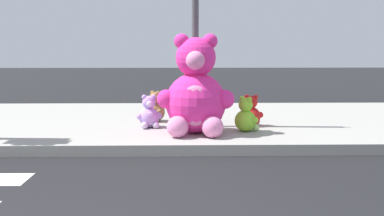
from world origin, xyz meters
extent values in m
cube|color=#9E9B93|center=(0.00, 5.20, 0.07)|extent=(28.00, 4.40, 0.15)
cylinder|color=#4C4C51|center=(1.00, 4.40, 1.75)|extent=(0.11, 0.11, 3.20)
sphere|color=#F22D93|center=(0.99, 3.85, 0.59)|extent=(0.88, 0.88, 0.88)
ellipsoid|color=pink|center=(0.98, 3.53, 0.59)|extent=(0.50, 0.22, 0.57)
sphere|color=#F22D93|center=(0.99, 3.85, 1.25)|extent=(0.58, 0.58, 0.58)
sphere|color=pink|center=(0.98, 3.60, 1.22)|extent=(0.27, 0.27, 0.27)
sphere|color=#F22D93|center=(1.20, 3.84, 1.48)|extent=(0.22, 0.22, 0.22)
sphere|color=#F22D93|center=(1.41, 3.72, 0.66)|extent=(0.28, 0.28, 0.28)
sphere|color=pink|center=(1.22, 3.46, 0.30)|extent=(0.30, 0.30, 0.30)
sphere|color=#F22D93|center=(0.79, 3.86, 1.48)|extent=(0.22, 0.22, 0.22)
sphere|color=#F22D93|center=(0.57, 3.76, 0.66)|extent=(0.28, 0.28, 0.28)
sphere|color=pink|center=(0.73, 3.49, 0.30)|extent=(0.30, 0.30, 0.30)
sphere|color=olive|center=(0.34, 4.89, 0.31)|extent=(0.32, 0.32, 0.32)
ellipsoid|color=tan|center=(0.25, 4.81, 0.31)|extent=(0.17, 0.18, 0.21)
sphere|color=olive|center=(0.34, 4.89, 0.55)|extent=(0.21, 0.21, 0.21)
sphere|color=tan|center=(0.27, 4.83, 0.54)|extent=(0.10, 0.10, 0.10)
sphere|color=olive|center=(0.39, 4.83, 0.63)|extent=(0.08, 0.08, 0.08)
sphere|color=olive|center=(0.41, 4.75, 0.33)|extent=(0.10, 0.10, 0.10)
sphere|color=tan|center=(0.30, 4.73, 0.20)|extent=(0.11, 0.11, 0.11)
sphere|color=olive|center=(0.29, 4.94, 0.63)|extent=(0.08, 0.08, 0.08)
sphere|color=olive|center=(0.21, 4.97, 0.33)|extent=(0.10, 0.10, 0.10)
sphere|color=tan|center=(0.18, 4.86, 0.20)|extent=(0.11, 0.11, 0.11)
sphere|color=#8CD133|center=(1.74, 3.94, 0.31)|extent=(0.32, 0.32, 0.32)
ellipsoid|color=#B8DE87|center=(1.83, 4.01, 0.31)|extent=(0.17, 0.18, 0.21)
sphere|color=#8CD133|center=(1.74, 3.94, 0.55)|extent=(0.21, 0.21, 0.21)
sphere|color=#B8DE87|center=(1.81, 3.99, 0.54)|extent=(0.10, 0.10, 0.10)
sphere|color=#8CD133|center=(1.69, 3.99, 0.64)|extent=(0.08, 0.08, 0.08)
sphere|color=#8CD133|center=(1.67, 4.08, 0.34)|extent=(0.10, 0.10, 0.10)
sphere|color=#B8DE87|center=(1.79, 4.09, 0.21)|extent=(0.11, 0.11, 0.11)
sphere|color=#8CD133|center=(1.78, 3.88, 0.64)|extent=(0.08, 0.08, 0.08)
sphere|color=#8CD133|center=(1.86, 3.84, 0.34)|extent=(0.10, 0.10, 0.10)
sphere|color=#B8DE87|center=(1.90, 3.95, 0.21)|extent=(0.11, 0.11, 0.11)
sphere|color=red|center=(1.89, 4.40, 0.30)|extent=(0.31, 0.31, 0.31)
ellipsoid|color=#DB7B7B|center=(1.92, 4.51, 0.30)|extent=(0.18, 0.10, 0.20)
sphere|color=red|center=(1.89, 4.40, 0.53)|extent=(0.20, 0.20, 0.20)
sphere|color=#DB7B7B|center=(1.91, 4.48, 0.52)|extent=(0.09, 0.09, 0.09)
sphere|color=red|center=(1.82, 4.42, 0.62)|extent=(0.08, 0.08, 0.08)
sphere|color=red|center=(1.76, 4.47, 0.33)|extent=(0.10, 0.10, 0.10)
sphere|color=#DB7B7B|center=(1.84, 4.55, 0.20)|extent=(0.11, 0.11, 0.11)
sphere|color=red|center=(1.96, 4.38, 0.62)|extent=(0.08, 0.08, 0.08)
sphere|color=red|center=(2.04, 4.40, 0.33)|extent=(0.10, 0.10, 0.10)
sphere|color=#DB7B7B|center=(2.00, 4.51, 0.20)|extent=(0.11, 0.11, 0.11)
sphere|color=#B28CD8|center=(0.27, 4.31, 0.31)|extent=(0.32, 0.32, 0.32)
ellipsoid|color=silver|center=(0.30, 4.19, 0.31)|extent=(0.18, 0.10, 0.21)
sphere|color=#B28CD8|center=(0.27, 4.31, 0.55)|extent=(0.21, 0.21, 0.21)
sphere|color=silver|center=(0.29, 4.22, 0.53)|extent=(0.10, 0.10, 0.10)
sphere|color=#B28CD8|center=(0.35, 4.32, 0.63)|extent=(0.08, 0.08, 0.08)
sphere|color=#B28CD8|center=(0.43, 4.29, 0.33)|extent=(0.10, 0.10, 0.10)
sphere|color=silver|center=(0.39, 4.19, 0.20)|extent=(0.11, 0.11, 0.11)
sphere|color=#B28CD8|center=(0.20, 4.29, 0.63)|extent=(0.08, 0.08, 0.08)
sphere|color=#B28CD8|center=(0.13, 4.24, 0.33)|extent=(0.10, 0.10, 0.10)
sphere|color=silver|center=(0.21, 4.16, 0.20)|extent=(0.11, 0.11, 0.11)
camera|label=1|loc=(0.81, -2.47, 1.37)|focal=40.87mm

